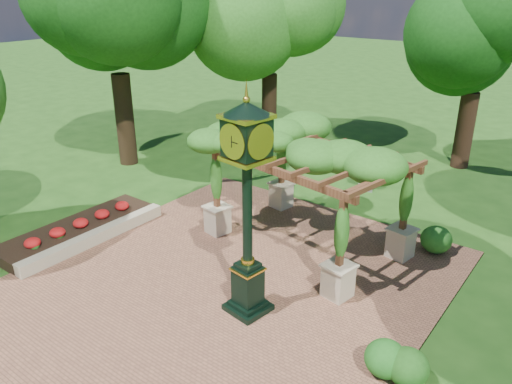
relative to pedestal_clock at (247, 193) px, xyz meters
The scene contains 12 objects.
ground 3.38m from the pedestal_clock, 151.96° to the right, with size 120.00×120.00×0.00m, color #1E4714.
brick_plaza 3.32m from the pedestal_clock, 162.28° to the left, with size 10.00×12.00×0.04m, color brown.
border_wall 6.46m from the pedestal_clock, behind, with size 0.35×5.00×0.40m, color #C6B793.
flower_bed 7.29m from the pedestal_clock, behind, with size 1.50×5.00×0.36m, color red.
pedestal_clock is the anchor object (origin of this frame).
pergola 3.70m from the pedestal_clock, 100.40° to the left, with size 6.03×4.34×3.48m.
sundial 9.26m from the pedestal_clock, 97.41° to the left, with size 0.75×0.75×1.05m.
shrub_front 4.42m from the pedestal_clock, ahead, with size 0.85×0.85×0.76m, color #1B5618.
shrub_mid 4.78m from the pedestal_clock, ahead, with size 0.84×0.84×0.75m, color #1B4714.
shrub_back 6.68m from the pedestal_clock, 64.36° to the left, with size 0.90×0.90×0.81m, color #296A1E.
tree_west_far 14.16m from the pedestal_clock, 123.67° to the left, with size 4.73×4.73×8.63m.
tree_north 13.87m from the pedestal_clock, 85.99° to the left, with size 4.15×4.15×8.27m.
Camera 1 is at (7.38, -7.24, 7.37)m, focal length 35.00 mm.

